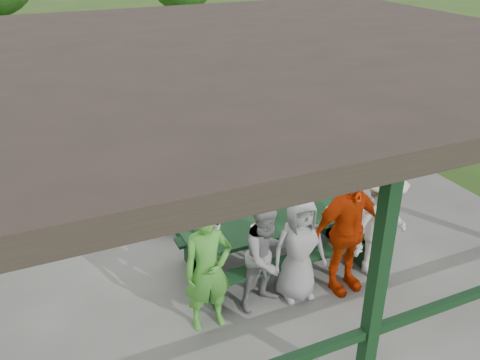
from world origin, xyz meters
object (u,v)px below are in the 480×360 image
contestant_green (208,270)px  contestant_red (347,230)px  contestant_white_fedora (381,223)px  picnic_table_near (275,238)px  picnic_table_far (219,186)px  spectator_blue (125,156)px  pickup_truck (122,70)px  spectator_lblue (187,153)px  contestant_grey_mid (299,248)px  spectator_grey (260,148)px  contestant_grey_left (267,256)px  farm_trailer (78,82)px

contestant_green → contestant_red: 2.06m
contestant_red → contestant_white_fedora: (0.67, 0.08, -0.09)m
picnic_table_near → contestant_white_fedora: bearing=-32.4°
picnic_table_far → spectator_blue: bearing=138.6°
pickup_truck → spectator_lblue: bearing=162.9°
picnic_table_far → contestant_grey_mid: size_ratio=1.49×
contestant_green → pickup_truck: bearing=86.7°
contestant_grey_mid → spectator_grey: contestant_grey_mid is taller
picnic_table_far → picnic_table_near: bearing=-86.9°
picnic_table_far → spectator_grey: 1.41m
picnic_table_near → contestant_grey_left: bearing=-124.9°
spectator_grey → pickup_truck: bearing=-103.1°
contestant_green → contestant_grey_left: 0.88m
spectator_lblue → contestant_grey_left: bearing=66.1°
contestant_white_fedora → farm_trailer: contestant_white_fedora is taller
contestant_grey_left → contestant_white_fedora: bearing=-16.2°
picnic_table_near → contestant_grey_left: size_ratio=1.77×
spectator_grey → contestant_red: bearing=62.5°
contestant_red → pickup_truck: 11.58m
contestant_grey_mid → contestant_white_fedora: bearing=5.3°
contestant_white_fedora → spectator_lblue: (-1.68, 3.82, -0.08)m
spectator_lblue → spectator_grey: 1.48m
contestant_white_fedora → spectator_blue: contestant_white_fedora is taller
contestant_grey_mid → picnic_table_near: bearing=93.3°
contestant_green → farm_trailer: contestant_green is taller
contestant_grey_mid → spectator_blue: 4.34m
picnic_table_near → spectator_blue: size_ratio=1.67×
contestant_grey_mid → pickup_truck: (0.06, 11.44, -0.16)m
picnic_table_near → spectator_lblue: bearing=97.1°
spectator_grey → pickup_truck: size_ratio=0.29×
spectator_blue → pickup_truck: size_ratio=0.32×
farm_trailer → contestant_grey_left: bearing=-99.2°
picnic_table_far → contestant_grey_mid: 2.81m
picnic_table_near → spectator_lblue: size_ratio=1.74×
contestant_grey_left → picnic_table_far: bearing=66.9°
contestant_grey_mid → spectator_blue: (-1.50, 4.07, 0.04)m
farm_trailer → contestant_red: bearing=-93.2°
pickup_truck → picnic_table_far: bearing=165.0°
spectator_lblue → spectator_blue: 1.21m
farm_trailer → pickup_truck: bearing=9.6°
picnic_table_near → spectator_lblue: spectator_lblue is taller
spectator_grey → pickup_truck: spectator_grey is taller
picnic_table_far → contestant_white_fedora: contestant_white_fedora is taller
picnic_table_far → contestant_green: bearing=-114.7°
farm_trailer → contestant_green: bearing=-103.9°
picnic_table_far → contestant_white_fedora: 3.19m
contestant_grey_mid → farm_trailer: contestant_grey_mid is taller
contestant_grey_mid → spectator_lblue: 3.80m
picnic_table_far → contestant_white_fedora: bearing=-63.4°
contestant_grey_mid → spectator_grey: size_ratio=1.04×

